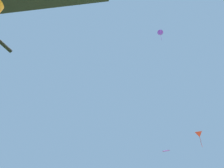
# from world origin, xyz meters

# --- Properties ---
(distant_kite_purple_far_center) EXTENTS (0.94, 1.02, 1.57)m
(distant_kite_purple_far_center) POSITION_xyz_m (0.58, 16.42, 21.06)
(distant_kite_purple_far_center) COLOR purple
(distant_kite_purple_high_left) EXTENTS (0.81, 0.80, 0.25)m
(distant_kite_purple_high_left) POSITION_xyz_m (-0.88, 17.37, 8.03)
(distant_kite_purple_high_left) COLOR purple
(distant_kite_red_low_left) EXTENTS (0.93, 1.06, 1.63)m
(distant_kite_red_low_left) POSITION_xyz_m (2.05, 19.84, 10.09)
(distant_kite_red_low_left) COLOR red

